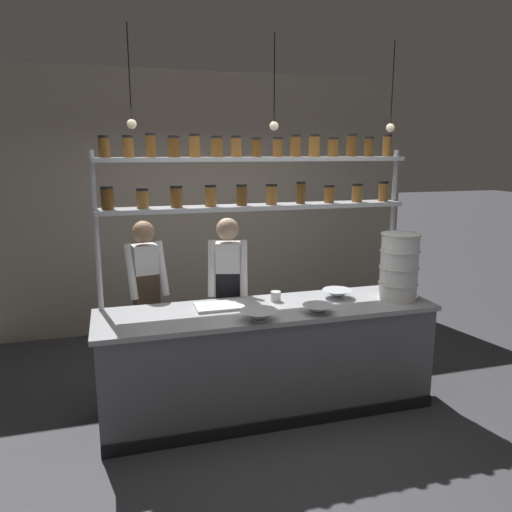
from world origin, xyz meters
The scene contains 13 objects.
ground_plane centered at (0.00, 0.00, 0.00)m, with size 40.00×40.00×0.00m, color #3D3D42.
back_wall centered at (0.00, 2.35, 1.57)m, with size 5.25×0.12×3.14m, color #9E9384.
prep_counter centered at (0.00, 0.00, 0.46)m, with size 2.85×0.76×0.92m.
spice_shelf_unit centered at (0.00, 0.33, 1.92)m, with size 2.73×0.28×2.36m.
chef_left centered at (-0.95, 0.78, 0.91)m, with size 0.40×0.32×1.59m.
chef_center centered at (-0.21, 0.55, 0.92)m, with size 0.41×0.33×1.62m.
container_stack centered at (1.18, -0.08, 1.22)m, with size 0.35×0.35×0.59m.
cutting_board centered at (-0.39, 0.11, 0.93)m, with size 0.40×0.26×0.02m.
prep_bowl_near_left centered at (0.68, 0.10, 0.96)m, with size 0.27×0.27×0.07m.
prep_bowl_center_front centered at (0.35, -0.26, 0.95)m, with size 0.26×0.26×0.07m.
prep_bowl_center_back centered at (-0.17, -0.29, 0.96)m, with size 0.30×0.30×0.08m.
serving_cup_front centered at (0.12, 0.16, 0.96)m, with size 0.09×0.09×0.09m.
pendant_light_row centered at (0.02, 0.00, 2.44)m, with size 2.18×0.07×0.72m.
Camera 1 is at (-1.22, -3.81, 2.21)m, focal length 35.00 mm.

